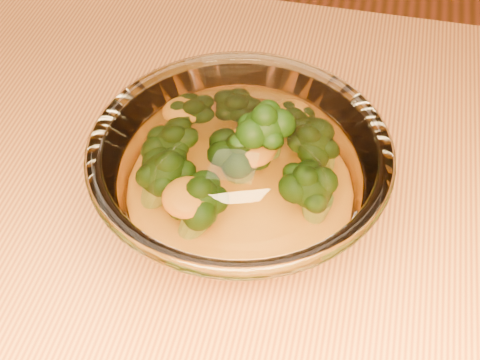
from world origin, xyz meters
name	(u,v)px	position (x,y,z in m)	size (l,w,h in m)	color
table	(238,310)	(0.00, 0.00, 0.65)	(1.20, 0.80, 0.75)	#C5813B
glass_bowl	(240,184)	(0.00, 0.03, 0.81)	(0.25, 0.25, 0.11)	white
cheese_sauce	(240,202)	(0.00, 0.03, 0.78)	(0.14, 0.14, 0.04)	orange
broccoli_heap	(237,158)	(-0.01, 0.04, 0.82)	(0.17, 0.16, 0.08)	black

